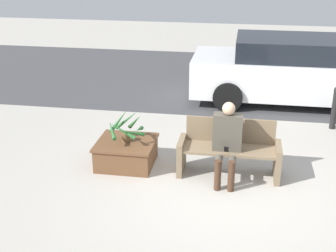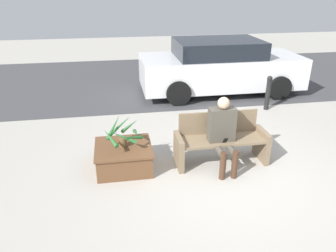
# 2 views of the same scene
# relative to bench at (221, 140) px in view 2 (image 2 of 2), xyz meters

# --- Properties ---
(ground_plane) EXTENTS (30.00, 30.00, 0.00)m
(ground_plane) POSITION_rel_bench_xyz_m (0.02, -0.53, -0.41)
(ground_plane) COLOR #ADA89E
(road_surface) EXTENTS (20.00, 6.00, 0.01)m
(road_surface) POSITION_rel_bench_xyz_m (0.02, 5.56, -0.41)
(road_surface) COLOR #424244
(road_surface) RESTS_ON ground_plane
(bench) EXTENTS (1.62, 0.55, 0.88)m
(bench) POSITION_rel_bench_xyz_m (0.00, 0.00, 0.00)
(bench) COLOR #7A664C
(bench) RESTS_ON ground_plane
(person_seated) EXTENTS (0.45, 0.64, 1.26)m
(person_seated) POSITION_rel_bench_xyz_m (-0.04, -0.19, 0.28)
(person_seated) COLOR #4C473D
(person_seated) RESTS_ON ground_plane
(planter_box) EXTENTS (0.96, 0.91, 0.42)m
(planter_box) POSITION_rel_bench_xyz_m (-1.71, 0.04, -0.18)
(planter_box) COLOR brown
(planter_box) RESTS_ON ground_plane
(potted_plant) EXTENTS (0.68, 0.64, 0.50)m
(potted_plant) POSITION_rel_bench_xyz_m (-1.70, 0.04, 0.25)
(potted_plant) COLOR brown
(potted_plant) RESTS_ON planter_box
(parked_car) EXTENTS (4.51, 1.98, 1.51)m
(parked_car) POSITION_rel_bench_xyz_m (1.21, 3.86, 0.34)
(parked_car) COLOR silver
(parked_car) RESTS_ON ground_plane
(bollard_post) EXTENTS (0.13, 0.13, 0.87)m
(bollard_post) POSITION_rel_bench_xyz_m (1.98, 2.30, 0.04)
(bollard_post) COLOR black
(bollard_post) RESTS_ON ground_plane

